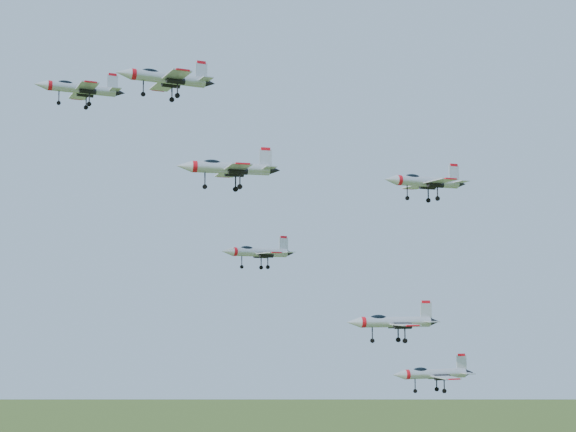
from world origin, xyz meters
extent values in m
cylinder|color=silver|center=(-15.66, 9.42, 157.55)|extent=(8.91, 2.87, 1.28)
cone|color=silver|center=(-20.87, 8.45, 157.55)|extent=(1.97, 1.58, 1.28)
cone|color=black|center=(-10.65, 10.35, 157.55)|extent=(1.55, 1.32, 1.08)
ellipsoid|color=black|center=(-17.78, 9.03, 158.03)|extent=(2.29, 1.30, 0.81)
cube|color=silver|center=(-14.97, 6.76, 157.30)|extent=(3.01, 4.66, 0.14)
cube|color=silver|center=(-15.97, 12.16, 157.30)|extent=(3.01, 4.66, 0.14)
cube|color=silver|center=(-11.71, 10.16, 158.87)|extent=(1.47, 0.38, 2.06)
cube|color=red|center=(-11.71, 10.16, 159.95)|extent=(1.09, 0.33, 0.34)
cylinder|color=silver|center=(3.58, 4.60, 146.91)|extent=(10.38, 1.90, 1.49)
cone|color=silver|center=(-2.61, 4.35, 146.91)|extent=(2.12, 1.57, 1.49)
cone|color=black|center=(9.54, 4.84, 146.91)|extent=(1.66, 1.33, 1.27)
ellipsoid|color=black|center=(1.06, 4.50, 147.47)|extent=(2.57, 1.17, 0.95)
cube|color=silver|center=(3.94, 1.40, 146.62)|extent=(2.84, 5.15, 0.16)
cube|color=silver|center=(3.68, 7.82, 146.62)|extent=(2.84, 5.15, 0.16)
cube|color=silver|center=(8.28, 4.79, 148.46)|extent=(1.73, 0.21, 2.41)
cube|color=red|center=(8.28, 4.79, 149.72)|extent=(1.27, 0.21, 0.40)
cylinder|color=silver|center=(-6.52, -13.56, 153.46)|extent=(8.21, 2.71, 1.17)
cone|color=silver|center=(-11.31, -14.49, 153.46)|extent=(1.82, 1.46, 1.17)
cone|color=black|center=(-1.91, -12.66, 153.46)|extent=(1.43, 1.22, 1.00)
ellipsoid|color=black|center=(-8.47, -13.94, 153.91)|extent=(2.11, 1.21, 0.75)
cube|color=silver|center=(-5.86, -16.01, 153.24)|extent=(2.80, 4.30, 0.13)
cube|color=silver|center=(-6.82, -11.04, 153.24)|extent=(2.80, 4.30, 0.13)
cube|color=silver|center=(-2.88, -12.85, 154.68)|extent=(1.35, 0.37, 1.90)
cube|color=red|center=(-2.88, -12.85, 155.68)|extent=(1.00, 0.31, 0.32)
cylinder|color=silver|center=(8.00, 6.97, 136.03)|extent=(8.03, 3.15, 1.16)
cone|color=silver|center=(3.36, 5.75, 136.03)|extent=(1.84, 1.52, 1.16)
cone|color=black|center=(12.47, 8.14, 136.03)|extent=(1.45, 1.27, 0.98)
ellipsoid|color=black|center=(6.11, 6.47, 136.47)|extent=(2.10, 1.30, 0.73)
cube|color=silver|center=(8.81, 4.61, 135.81)|extent=(2.97, 4.30, 0.12)
cube|color=silver|center=(7.54, 9.42, 135.81)|extent=(2.97, 4.30, 0.12)
cube|color=silver|center=(11.53, 7.90, 137.23)|extent=(1.32, 0.44, 1.87)
cube|color=red|center=(11.53, 7.90, 138.21)|extent=(0.98, 0.37, 0.31)
cylinder|color=silver|center=(23.00, -14.14, 143.20)|extent=(8.04, 2.23, 1.15)
cone|color=silver|center=(18.27, -14.79, 143.20)|extent=(1.74, 1.36, 1.15)
cone|color=black|center=(27.55, -13.50, 143.20)|extent=(1.36, 1.14, 0.98)
ellipsoid|color=black|center=(21.07, -14.41, 143.64)|extent=(2.04, 1.09, 0.73)
cube|color=silver|center=(23.51, -16.57, 142.98)|extent=(2.55, 4.14, 0.12)
cube|color=silver|center=(22.83, -11.66, 142.98)|extent=(2.55, 4.14, 0.12)
cube|color=silver|center=(26.59, -13.64, 144.40)|extent=(1.33, 0.29, 1.86)
cube|color=red|center=(26.59, -13.64, 145.37)|extent=(0.98, 0.26, 0.31)
cylinder|color=silver|center=(25.64, 2.82, 126.75)|extent=(9.77, 1.47, 1.41)
cone|color=silver|center=(19.78, 2.86, 126.75)|extent=(1.96, 1.42, 1.41)
cone|color=black|center=(31.28, 2.79, 126.75)|extent=(1.53, 1.21, 1.20)
ellipsoid|color=black|center=(23.25, 2.84, 127.28)|extent=(2.39, 1.03, 0.89)
cube|color=silver|center=(25.84, -0.22, 126.48)|extent=(2.52, 4.79, 0.15)
cube|color=silver|center=(25.87, 5.86, 126.48)|extent=(2.52, 4.79, 0.15)
cube|color=silver|center=(30.09, 2.80, 128.21)|extent=(1.63, 0.14, 2.28)
cube|color=red|center=(30.09, 2.80, 129.40)|extent=(1.19, 0.16, 0.38)
cylinder|color=silver|center=(34.71, 10.47, 119.01)|extent=(9.56, 1.80, 1.37)
cone|color=silver|center=(29.02, 10.21, 119.01)|extent=(1.96, 1.46, 1.37)
cone|color=black|center=(40.20, 10.72, 119.01)|extent=(1.53, 1.23, 1.17)
ellipsoid|color=black|center=(32.39, 10.36, 119.53)|extent=(2.37, 1.09, 0.87)
cube|color=silver|center=(35.06, 7.52, 118.75)|extent=(2.64, 4.75, 0.15)
cube|color=silver|center=(34.79, 13.43, 118.75)|extent=(2.64, 4.75, 0.15)
cube|color=silver|center=(39.04, 10.67, 120.44)|extent=(1.59, 0.20, 2.22)
cube|color=red|center=(39.04, 10.67, 121.60)|extent=(1.17, 0.20, 0.37)
camera|label=1|loc=(-14.65, -98.09, 130.38)|focal=50.00mm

